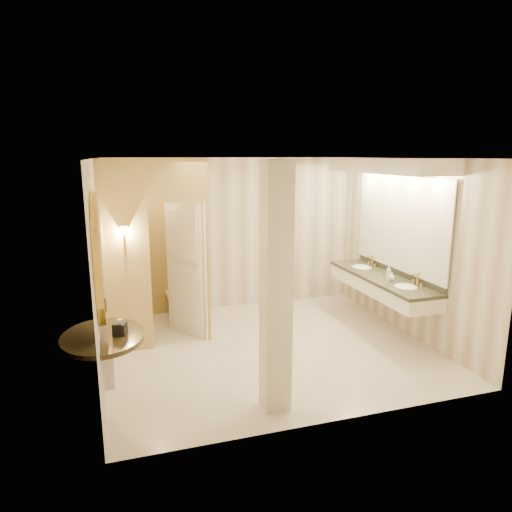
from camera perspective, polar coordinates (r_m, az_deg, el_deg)
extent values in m
plane|color=beige|center=(6.79, 1.62, -11.31)|extent=(4.50, 4.50, 0.00)
plane|color=white|center=(6.21, 1.78, 12.12)|extent=(4.50, 4.50, 0.00)
cube|color=beige|center=(8.25, -2.80, 2.78)|extent=(4.50, 0.02, 2.70)
cube|color=beige|center=(4.58, 9.83, -5.34)|extent=(4.50, 0.02, 2.70)
cube|color=beige|center=(6.04, -18.94, -1.49)|extent=(0.02, 4.00, 2.70)
cube|color=beige|center=(7.39, 18.44, 1.01)|extent=(0.02, 4.00, 2.70)
cube|color=tan|center=(7.36, -7.38, 1.51)|extent=(0.10, 1.50, 2.70)
cube|color=tan|center=(6.53, -15.99, -0.29)|extent=(0.65, 0.10, 2.70)
cube|color=tan|center=(6.44, -10.02, 9.28)|extent=(0.80, 0.10, 0.60)
cube|color=white|center=(6.97, -8.65, -1.67)|extent=(0.52, 0.67, 2.10)
cylinder|color=#B98F3B|center=(6.42, -16.08, 1.32)|extent=(0.03, 0.03, 0.30)
cone|color=white|center=(6.38, -16.19, 3.08)|extent=(0.14, 0.14, 0.14)
cube|color=white|center=(7.52, 15.40, -3.46)|extent=(0.60, 2.29, 0.24)
cube|color=black|center=(7.49, 15.46, -2.58)|extent=(0.64, 2.33, 0.05)
cube|color=black|center=(7.63, 17.26, -1.89)|extent=(0.03, 2.29, 0.10)
ellipsoid|color=white|center=(7.00, 18.16, -3.97)|extent=(0.40, 0.44, 0.15)
cylinder|color=#B98F3B|center=(7.08, 19.56, -2.79)|extent=(0.03, 0.03, 0.22)
ellipsoid|color=white|center=(8.01, 13.08, -1.63)|extent=(0.40, 0.44, 0.15)
cylinder|color=#B98F3B|center=(8.08, 14.35, -0.63)|extent=(0.03, 0.03, 0.22)
cube|color=white|center=(7.48, 17.62, 3.91)|extent=(0.03, 2.29, 1.40)
cube|color=white|center=(7.25, 16.26, 10.82)|extent=(0.75, 2.49, 0.22)
cylinder|color=black|center=(5.18, -18.60, -9.59)|extent=(1.08, 1.08, 0.05)
cube|color=white|center=(5.30, -17.93, -12.58)|extent=(0.10, 0.10, 0.60)
cylinder|color=gold|center=(4.93, -19.05, -0.37)|extent=(0.07, 1.08, 1.08)
cylinder|color=white|center=(4.93, -18.59, -0.34)|extent=(0.02, 0.86, 0.86)
cube|color=white|center=(4.83, 2.51, -4.26)|extent=(0.28, 0.28, 2.70)
cube|color=black|center=(5.10, -16.64, -8.71)|extent=(0.16, 0.16, 0.13)
imported|color=white|center=(8.04, -9.91, -4.94)|extent=(0.50, 0.75, 0.71)
imported|color=beige|center=(7.21, 16.20, -2.50)|extent=(0.07, 0.07, 0.12)
imported|color=silver|center=(7.23, 16.57, -2.46)|extent=(0.12, 0.12, 0.13)
imported|color=#C6B28C|center=(7.34, 16.24, -1.90)|extent=(0.10, 0.10, 0.21)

